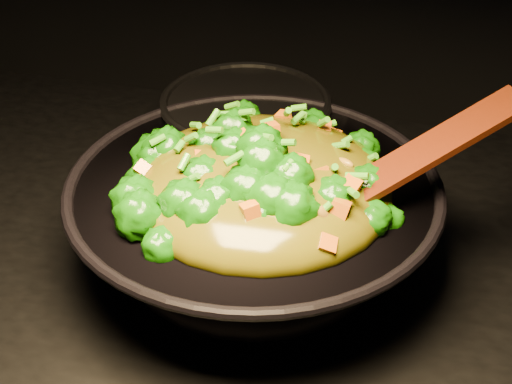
% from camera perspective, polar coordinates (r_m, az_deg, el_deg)
% --- Properties ---
extents(wok, '(0.47, 0.47, 0.12)m').
position_cam_1_polar(wok, '(0.95, -0.16, -2.57)').
color(wok, black).
rests_on(wok, stovetop).
extents(stir_fry, '(0.34, 0.34, 0.10)m').
position_cam_1_polar(stir_fry, '(0.87, 0.40, 2.78)').
color(stir_fry, '#135806').
rests_on(stir_fry, wok).
extents(spatula, '(0.26, 0.21, 0.12)m').
position_cam_1_polar(spatula, '(0.87, 10.63, 1.94)').
color(spatula, '#3D1509').
rests_on(spatula, wok).
extents(back_pot, '(0.28, 0.28, 0.13)m').
position_cam_1_polar(back_pot, '(1.11, -0.74, 3.93)').
color(back_pot, black).
rests_on(back_pot, stovetop).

